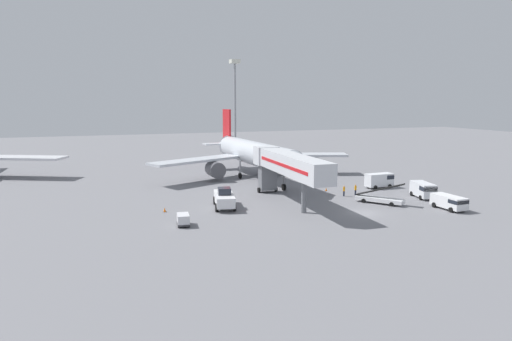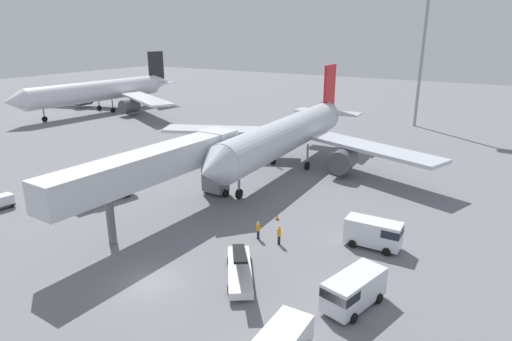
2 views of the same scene
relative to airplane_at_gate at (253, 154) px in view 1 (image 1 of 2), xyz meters
The scene contains 14 objects.
ground_plane 30.62m from the airplane_at_gate, 81.67° to the right, with size 300.00×300.00×0.00m, color slate.
airplane_at_gate is the anchor object (origin of this frame).
jet_bridge 21.06m from the airplane_at_gate, 97.26° to the right, with size 4.08×22.28×7.20m.
pushback_tug 24.15m from the airplane_at_gate, 119.40° to the right, with size 3.73×7.07×2.80m.
belt_loader_truck 27.99m from the airplane_at_gate, 70.02° to the right, with size 5.26×6.43×3.19m.
service_van_mid_right 23.31m from the airplane_at_gate, 44.39° to the right, with size 4.64×2.25×2.40m.
service_van_far_left 30.98m from the airplane_at_gate, 54.73° to the right, with size 3.17×5.20×2.27m.
service_van_outer_right 36.24m from the airplane_at_gate, 63.51° to the right, with size 2.38×4.94×1.85m.
baggage_cart_rear_right 33.86m from the airplane_at_gate, 123.90° to the right, with size 1.62×2.46×1.36m.
ground_crew_worker_foreground 21.60m from the airplane_at_gate, 69.72° to the right, with size 0.41×0.41×1.66m.
ground_crew_worker_midground 22.34m from the airplane_at_gate, 64.67° to the right, with size 0.40×0.40×1.71m.
safety_cone_alpha 28.81m from the airplane_at_gate, 133.83° to the right, with size 0.38×0.38×0.58m.
safety_cone_bravo 17.47m from the airplane_at_gate, 66.24° to the right, with size 0.35×0.35×0.53m.
apron_light_mast 39.78m from the airplane_at_gate, 77.44° to the left, with size 2.40×2.40×24.84m.
Camera 1 is at (-33.05, -49.23, 14.43)m, focal length 32.13 mm.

